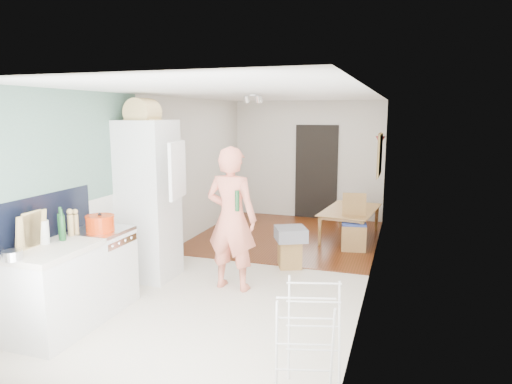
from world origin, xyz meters
The scene contains 32 objects.
room_shell centered at (0.00, 0.00, 1.25)m, with size 3.20×7.00×2.50m, color beige, non-canonical shape.
floor centered at (0.00, 0.00, 0.00)m, with size 3.20×7.00×0.01m, color beige.
wood_floor_overlay centered at (0.00, 1.85, 0.01)m, with size 3.20×3.30×0.01m, color #5D2311.
sage_wall_panel centered at (-1.59, -2.00, 1.85)m, with size 0.02×3.00×1.30m, color slate.
tile_splashback centered at (-1.59, -2.55, 1.15)m, with size 0.02×1.90×0.50m, color black.
doorway_recess centered at (0.20, 3.48, 1.00)m, with size 0.90×0.04×2.00m, color black.
base_cabinet centered at (-1.30, -2.55, 0.43)m, with size 0.60×0.90×0.86m, color silver.
worktop centered at (-1.30, -2.55, 0.89)m, with size 0.62×0.92×0.06m, color beige.
range_cooker centered at (-1.30, -1.80, 0.44)m, with size 0.60×0.60×0.88m, color silver.
cooker_top centered at (-1.30, -1.80, 0.90)m, with size 0.60×0.60×0.04m, color silver.
fridge_housing centered at (-1.27, -0.78, 1.07)m, with size 0.66×0.66×2.15m, color silver.
fridge_door centered at (-0.66, -1.08, 1.55)m, with size 0.56×0.04×0.70m, color silver.
fridge_interior centered at (-0.96, -0.78, 1.55)m, with size 0.02×0.52×0.66m, color white.
pinboard centered at (1.58, 1.90, 1.55)m, with size 0.03×0.90×0.70m, color tan.
pinboard_frame centered at (1.57, 1.90, 1.55)m, with size 0.01×0.94×0.74m, color #A37544.
wall_sconce centered at (1.54, 2.55, 1.75)m, with size 0.18×0.18×0.16m, color maroon.
person centered at (-0.06, -0.81, 1.09)m, with size 0.79×0.52×2.17m, color #E87C62.
dining_table centered at (1.13, 2.06, 0.23)m, with size 1.31×0.73×0.46m, color #A37544.
dining_chair centered at (1.25, 1.38, 0.46)m, with size 0.39×0.39×0.93m, color #A37544, non-canonical shape.
stool centered at (0.45, 0.21, 0.21)m, with size 0.32×0.32×0.42m, color #A37544, non-canonical shape.
grey_drape centered at (0.47, 0.18, 0.51)m, with size 0.43×0.43×0.19m, color slate.
drying_rack centered at (1.35, -2.70, 0.44)m, with size 0.45×0.41×0.88m, color silver, non-canonical shape.
bread_bin centered at (-1.27, -0.84, 2.25)m, with size 0.38×0.36×0.20m, color #D9BA6D, non-canonical shape.
red_casserole centered at (-1.23, -1.87, 1.01)m, with size 0.32×0.32×0.19m, color red.
steel_pan centered at (-1.35, -2.98, 0.96)m, with size 0.18×0.18×0.09m, color silver.
held_bottle centered at (0.08, -0.97, 1.19)m, with size 0.06×0.06×0.26m, color #17441F.
bottle_a centered at (-1.37, -2.30, 1.06)m, with size 0.06×0.06×0.27m, color #17441F.
bottle_b centered at (-1.39, -2.29, 1.06)m, with size 0.07×0.07×0.29m, color #17441F.
bottle_c centered at (-1.46, -2.46, 1.04)m, with size 0.10×0.10×0.24m, color silver.
pepper_mill_front centered at (-1.42, -2.12, 1.04)m, with size 0.06×0.06×0.23m, color #D9BA6D.
pepper_mill_back centered at (-1.44, -2.02, 1.03)m, with size 0.06×0.06×0.21m, color #D9BA6D.
chopping_boards centered at (-1.45, -2.63, 1.11)m, with size 0.04×0.28×0.38m, color #D9BA6D, non-canonical shape.
Camera 1 is at (2.01, -6.06, 2.24)m, focal length 32.00 mm.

